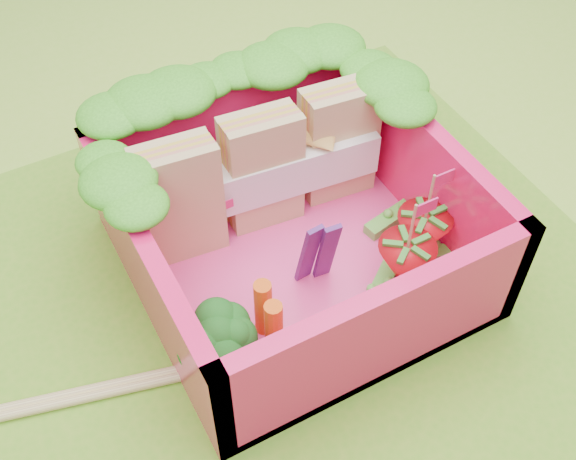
% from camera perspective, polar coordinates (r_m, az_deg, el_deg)
% --- Properties ---
extents(ground, '(14.00, 14.00, 0.00)m').
position_cam_1_polar(ground, '(3.05, 0.69, -5.30)').
color(ground, '#93CB39').
rests_on(ground, ground).
extents(placemat, '(2.60, 2.60, 0.03)m').
position_cam_1_polar(placemat, '(3.04, 0.70, -5.13)').
color(placemat, '#65A525').
rests_on(placemat, ground).
extents(bento_floor, '(1.30, 1.30, 0.05)m').
position_cam_1_polar(bento_floor, '(3.10, 0.48, -2.53)').
color(bento_floor, '#F43E8E').
rests_on(bento_floor, placemat).
extents(bento_box, '(1.30, 1.30, 0.55)m').
position_cam_1_polar(bento_box, '(2.90, 0.51, 0.53)').
color(bento_box, '#F11458').
rests_on(bento_box, placemat).
extents(lettuce_ruffle, '(1.43, 0.76, 0.11)m').
position_cam_1_polar(lettuce_ruffle, '(2.98, -3.78, 10.65)').
color(lettuce_ruffle, '#318718').
rests_on(lettuce_ruffle, bento_box).
extents(sandwich_stack, '(1.07, 0.27, 0.57)m').
position_cam_1_polar(sandwich_stack, '(3.04, -1.94, 4.74)').
color(sandwich_stack, tan).
rests_on(sandwich_stack, bento_floor).
extents(broccoli, '(0.32, 0.32, 0.26)m').
position_cam_1_polar(broccoli, '(2.64, -5.52, -8.71)').
color(broccoli, '#6CA952').
rests_on(broccoli, bento_floor).
extents(carrot_sticks, '(0.08, 0.18, 0.29)m').
position_cam_1_polar(carrot_sticks, '(2.72, -1.55, -6.97)').
color(carrot_sticks, orange).
rests_on(carrot_sticks, bento_floor).
extents(purple_wedges, '(0.14, 0.05, 0.38)m').
position_cam_1_polar(purple_wedges, '(2.85, 2.37, -1.81)').
color(purple_wedges, '#4F1B5F').
rests_on(purple_wedges, bento_floor).
extents(strawberry_left, '(0.23, 0.23, 0.47)m').
position_cam_1_polar(strawberry_left, '(2.94, 9.20, -2.68)').
color(strawberry_left, red).
rests_on(strawberry_left, bento_floor).
extents(strawberry_right, '(0.23, 0.23, 0.47)m').
position_cam_1_polar(strawberry_right, '(3.05, 10.54, -0.35)').
color(strawberry_right, red).
rests_on(strawberry_right, bento_floor).
extents(snap_peas, '(0.60, 0.50, 0.05)m').
position_cam_1_polar(snap_peas, '(3.10, 8.87, -1.71)').
color(snap_peas, green).
rests_on(snap_peas, bento_floor).
extents(chopsticks, '(2.36, 0.62, 0.04)m').
position_cam_1_polar(chopsticks, '(2.88, -17.82, -12.71)').
color(chopsticks, tan).
rests_on(chopsticks, placemat).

